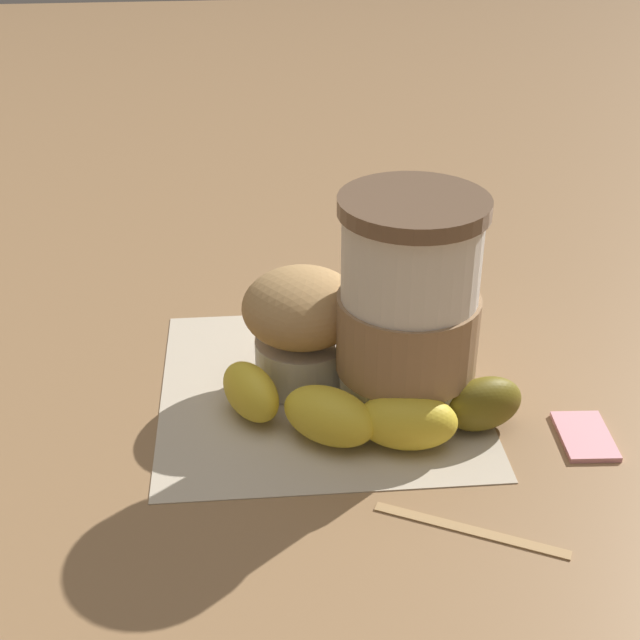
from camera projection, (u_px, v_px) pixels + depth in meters
name	position (u px, v px, depth m)	size (l,w,h in m)	color
ground_plane	(320.00, 390.00, 0.61)	(3.00, 3.00, 0.00)	#936D47
paper_napkin	(320.00, 389.00, 0.61)	(0.22, 0.22, 0.00)	beige
coffee_cup	(408.00, 314.00, 0.56)	(0.09, 0.09, 0.15)	silver
muffin	(302.00, 323.00, 0.60)	(0.08, 0.08, 0.08)	white
banana	(365.00, 410.00, 0.56)	(0.20, 0.10, 0.04)	yellow
sugar_packet	(585.00, 434.00, 0.57)	(0.05, 0.03, 0.01)	pink
wooden_stirrer	(470.00, 530.00, 0.49)	(0.11, 0.01, 0.00)	tan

